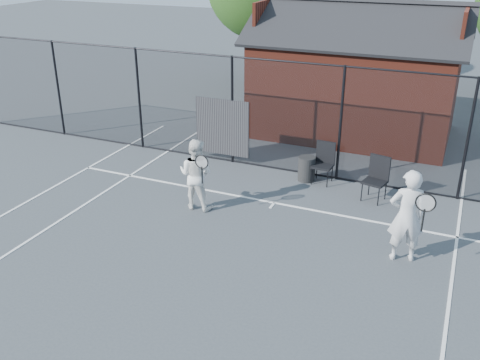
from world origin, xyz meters
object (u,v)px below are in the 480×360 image
at_px(chair_left, 323,164).
at_px(waste_bin, 307,169).
at_px(player_back, 196,174).
at_px(chair_right, 375,180).
at_px(clubhouse, 355,83).
at_px(player_front, 407,216).

relative_size(chair_left, waste_bin, 1.61).
bearing_deg(waste_bin, player_back, -126.96).
bearing_deg(chair_right, player_back, -138.52).
bearing_deg(clubhouse, player_back, -106.90).
height_order(player_back, chair_left, player_back).
relative_size(player_front, chair_left, 1.81).
distance_m(clubhouse, waste_bin, 4.59).
bearing_deg(player_back, player_front, -4.82).
bearing_deg(chair_left, waste_bin, -177.80).
height_order(clubhouse, player_front, clubhouse).
height_order(clubhouse, waste_bin, clubhouse).
height_order(chair_right, waste_bin, chair_right).
height_order(chair_left, waste_bin, chair_left).
bearing_deg(waste_bin, clubhouse, 87.32).
xyz_separation_m(player_front, chair_right, (-1.01, 2.42, -0.42)).
distance_m(clubhouse, player_front, 7.81).
distance_m(player_front, waste_bin, 4.12).
distance_m(chair_left, waste_bin, 0.46).
bearing_deg(player_front, clubhouse, 109.79).
bearing_deg(chair_left, player_back, -130.35).
relative_size(chair_left, chair_right, 0.98).
xyz_separation_m(clubhouse, chair_left, (0.21, -4.40, -1.08)).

